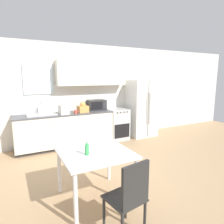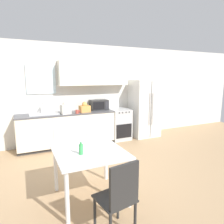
% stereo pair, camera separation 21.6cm
% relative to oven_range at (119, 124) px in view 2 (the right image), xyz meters
% --- Properties ---
extents(ground_plane, '(12.00, 12.00, 0.00)m').
position_rel_oven_range_xyz_m(ground_plane, '(-1.18, -1.64, -0.45)').
color(ground_plane, tan).
extents(wall_back, '(12.00, 0.38, 2.70)m').
position_rel_oven_range_xyz_m(wall_back, '(-1.11, 0.31, 1.00)').
color(wall_back, silver).
rests_on(wall_back, ground_plane).
extents(kitchen_counter, '(2.49, 0.63, 0.90)m').
position_rel_oven_range_xyz_m(kitchen_counter, '(-1.52, 0.01, 0.01)').
color(kitchen_counter, '#333333').
rests_on(kitchen_counter, ground_plane).
extents(oven_range, '(0.56, 0.65, 0.90)m').
position_rel_oven_range_xyz_m(oven_range, '(0.00, 0.00, 0.00)').
color(oven_range, '#B7BABC').
rests_on(oven_range, ground_plane).
extents(refrigerator, '(0.82, 0.72, 1.73)m').
position_rel_oven_range_xyz_m(refrigerator, '(0.86, -0.02, 0.42)').
color(refrigerator, silver).
rests_on(refrigerator, ground_plane).
extents(kitchen_sink, '(0.71, 0.39, 0.28)m').
position_rel_oven_range_xyz_m(kitchen_sink, '(-2.08, 0.02, 0.47)').
color(kitchen_sink, '#B7BABC').
rests_on(kitchen_sink, kitchen_counter).
extents(microwave, '(0.50, 0.31, 0.28)m').
position_rel_oven_range_xyz_m(microwave, '(-0.58, 0.13, 0.59)').
color(microwave, '#282828').
rests_on(microwave, kitchen_counter).
extents(coffee_mug, '(0.11, 0.08, 0.10)m').
position_rel_oven_range_xyz_m(coffee_mug, '(-1.29, -0.20, 0.50)').
color(coffee_mug, '#BF4C3F').
rests_on(coffee_mug, kitchen_counter).
extents(grocery_bag_0, '(0.28, 0.24, 0.28)m').
position_rel_oven_range_xyz_m(grocery_bag_0, '(-1.06, -0.07, 0.56)').
color(grocery_bag_0, '#DB994C').
rests_on(grocery_bag_0, kitchen_counter).
extents(grocery_bag_1, '(0.26, 0.23, 0.33)m').
position_rel_oven_range_xyz_m(grocery_bag_1, '(-1.58, -0.13, 0.59)').
color(grocery_bag_1, silver).
rests_on(grocery_bag_1, kitchen_counter).
extents(dining_table, '(0.99, 0.97, 0.75)m').
position_rel_oven_range_xyz_m(dining_table, '(-1.72, -2.47, 0.20)').
color(dining_table, white).
rests_on(dining_table, ground_plane).
extents(dining_chair_near, '(0.46, 0.46, 0.93)m').
position_rel_oven_range_xyz_m(dining_chair_near, '(-1.66, -3.33, 0.09)').
color(dining_chair_near, '#282828').
rests_on(dining_chair_near, ground_plane).
extents(drink_bottle, '(0.06, 0.06, 0.20)m').
position_rel_oven_range_xyz_m(drink_bottle, '(-1.86, -2.52, 0.38)').
color(drink_bottle, '#3FB259').
rests_on(drink_bottle, dining_table).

